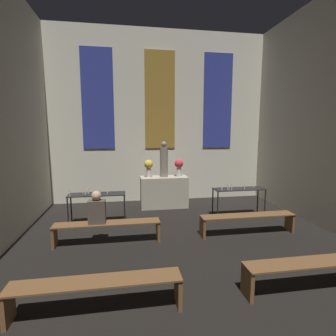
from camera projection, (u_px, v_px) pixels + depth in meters
wall_back at (160, 117)px, 9.05m from camera, size 7.59×0.16×5.81m
altar at (164, 192)px, 8.44m from camera, size 1.50×0.63×0.99m
statue at (164, 161)px, 8.30m from camera, size 0.25×0.25×1.13m
flower_vase_left at (149, 166)px, 8.25m from camera, size 0.28×0.28×0.56m
flower_vase_right at (179, 166)px, 8.40m from camera, size 0.28×0.28×0.56m
candle_rack_left at (97, 198)px, 6.80m from camera, size 1.46×0.47×1.02m
candle_rack_right at (239, 192)px, 7.43m from camera, size 1.46×0.47×1.01m
pew_third_left at (97, 289)px, 3.48m from camera, size 2.27×0.36×0.48m
pew_third_right at (315, 269)px, 4.01m from camera, size 2.27×0.36×0.48m
pew_back_left at (108, 228)px, 5.69m from camera, size 2.27×0.36×0.48m
pew_back_right at (248, 220)px, 6.21m from camera, size 2.27×0.36×0.48m
person_seated at (97, 209)px, 5.60m from camera, size 0.36×0.24×0.71m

